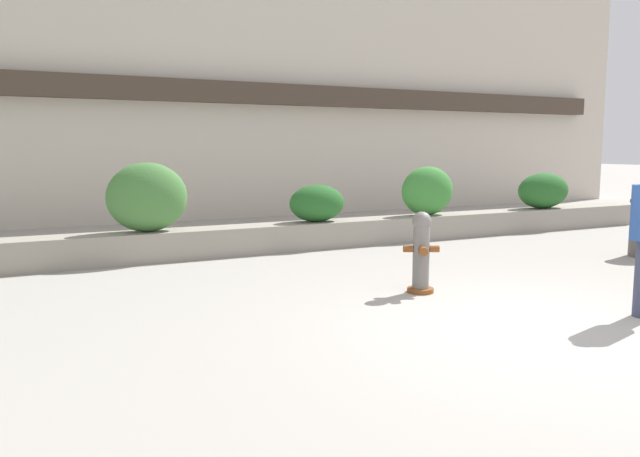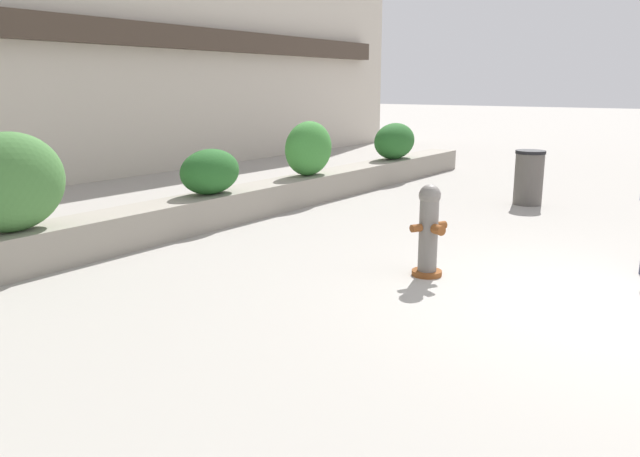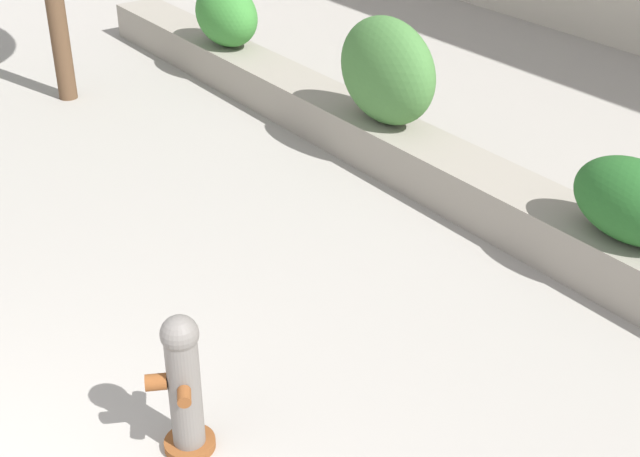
% 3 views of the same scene
% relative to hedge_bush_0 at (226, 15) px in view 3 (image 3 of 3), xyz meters
% --- Properties ---
extents(planter_wall_low, '(18.00, 0.70, 0.50)m').
position_rel_hedge_bush_0_xyz_m(planter_wall_low, '(6.21, 0.00, -0.67)').
color(planter_wall_low, gray).
rests_on(planter_wall_low, ground).
extents(hedge_bush_0, '(1.14, 0.70, 0.85)m').
position_rel_hedge_bush_0_xyz_m(hedge_bush_0, '(0.00, 0.00, 0.00)').
color(hedge_bush_0, '#387F33').
rests_on(hedge_bush_0, planter_wall_low).
extents(hedge_bush_1, '(1.35, 0.70, 1.17)m').
position_rel_hedge_bush_0_xyz_m(hedge_bush_1, '(3.35, 0.00, 0.16)').
color(hedge_bush_1, '#427538').
rests_on(hedge_bush_1, planter_wall_low).
extents(hedge_bush_2, '(1.13, 0.66, 0.71)m').
position_rel_hedge_bush_0_xyz_m(hedge_bush_2, '(6.54, 0.00, -0.07)').
color(hedge_bush_2, '#235B23').
rests_on(hedge_bush_2, planter_wall_low).
extents(fire_hydrant, '(0.48, 0.49, 1.08)m').
position_rel_hedge_bush_0_xyz_m(fire_hydrant, '(6.07, -4.01, -0.37)').
color(fire_hydrant, brown).
rests_on(fire_hydrant, ground).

